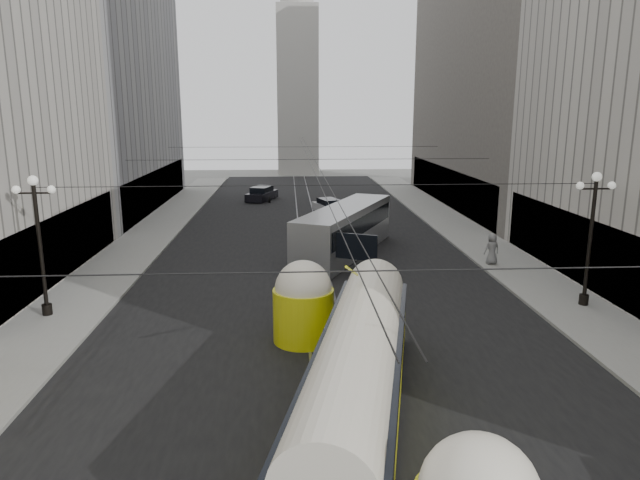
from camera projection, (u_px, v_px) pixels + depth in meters
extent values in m
cube|color=black|center=(310.00, 243.00, 40.90)|extent=(20.00, 85.00, 0.02)
cube|color=gray|center=(152.00, 233.00, 43.64)|extent=(4.00, 72.00, 0.15)
cube|color=gray|center=(460.00, 230.00, 44.94)|extent=(4.00, 72.00, 0.15)
cube|color=gray|center=(300.00, 243.00, 40.86)|extent=(0.12, 85.00, 0.04)
cube|color=gray|center=(321.00, 243.00, 40.94)|extent=(0.12, 85.00, 0.04)
cube|color=black|center=(62.00, 245.00, 31.42)|extent=(0.10, 18.00, 3.60)
cube|color=#999999|center=(84.00, 57.00, 51.81)|extent=(12.00, 28.00, 28.00)
cube|color=black|center=(158.00, 188.00, 54.79)|extent=(0.10, 25.20, 3.60)
cube|color=black|center=(575.00, 247.00, 30.99)|extent=(0.10, 18.00, 3.60)
cube|color=#514C47|center=(516.00, 37.00, 53.53)|extent=(12.00, 32.00, 32.00)
cube|color=black|center=(446.00, 186.00, 56.31)|extent=(0.10, 28.80, 3.60)
cube|color=#B2AFA8|center=(298.00, 92.00, 84.50)|extent=(6.00, 6.00, 24.00)
cylinder|color=black|center=(41.00, 251.00, 25.40)|extent=(0.18, 0.18, 6.00)
cylinder|color=black|center=(47.00, 309.00, 26.01)|extent=(0.44, 0.44, 0.50)
cylinder|color=black|center=(34.00, 193.00, 24.83)|extent=(1.60, 0.08, 0.08)
sphere|color=white|center=(33.00, 180.00, 24.71)|extent=(0.44, 0.44, 0.44)
sphere|color=white|center=(16.00, 190.00, 24.75)|extent=(0.36, 0.36, 0.36)
sphere|color=white|center=(51.00, 190.00, 24.83)|extent=(0.36, 0.36, 0.36)
cylinder|color=black|center=(590.00, 244.00, 26.76)|extent=(0.18, 0.18, 6.00)
cylinder|color=black|center=(584.00, 299.00, 27.37)|extent=(0.44, 0.44, 0.50)
cylinder|color=black|center=(596.00, 189.00, 26.19)|extent=(1.60, 0.08, 0.08)
sphere|color=white|center=(597.00, 177.00, 26.07)|extent=(0.44, 0.44, 0.44)
sphere|color=white|center=(580.00, 186.00, 26.12)|extent=(0.36, 0.36, 0.36)
sphere|color=white|center=(612.00, 185.00, 26.20)|extent=(0.36, 0.36, 0.36)
cylinder|color=black|center=(363.00, 271.00, 11.82)|extent=(25.00, 0.03, 0.03)
cylinder|color=black|center=(322.00, 185.00, 25.45)|extent=(25.00, 0.03, 0.03)
cylinder|color=black|center=(310.00, 159.00, 39.08)|extent=(25.00, 0.03, 0.03)
cylinder|color=black|center=(304.00, 147.00, 52.72)|extent=(25.00, 0.03, 0.03)
cylinder|color=black|center=(308.00, 158.00, 43.02)|extent=(0.03, 72.00, 0.03)
cylinder|color=black|center=(314.00, 158.00, 43.05)|extent=(0.03, 72.00, 0.03)
cube|color=#D1D212|center=(358.00, 392.00, 17.08)|extent=(5.41, 13.62, 1.63)
cube|color=black|center=(358.00, 415.00, 17.25)|extent=(5.32, 13.23, 0.29)
cube|color=black|center=(359.00, 360.00, 16.85)|extent=(5.38, 13.43, 0.81)
cylinder|color=silver|center=(359.00, 351.00, 16.79)|extent=(5.09, 13.36, 2.20)
cylinder|color=#D1D212|center=(303.00, 315.00, 23.25)|extent=(2.49, 2.49, 2.20)
sphere|color=silver|center=(303.00, 288.00, 23.00)|extent=(2.30, 2.30, 2.30)
cube|color=#9D9FA2|center=(345.00, 230.00, 37.32)|extent=(7.59, 12.36, 3.11)
cube|color=black|center=(345.00, 223.00, 37.21)|extent=(7.43, 11.98, 1.14)
cube|color=black|center=(356.00, 247.00, 31.24)|extent=(2.20, 1.10, 1.45)
cylinder|color=black|center=(330.00, 263.00, 33.44)|extent=(0.30, 1.04, 1.04)
cylinder|color=black|center=(374.00, 263.00, 33.58)|extent=(0.30, 1.04, 1.04)
cylinder|color=black|center=(322.00, 233.00, 41.55)|extent=(0.30, 1.04, 1.04)
cylinder|color=black|center=(357.00, 233.00, 41.69)|extent=(0.30, 1.04, 1.04)
cube|color=white|center=(329.00, 208.00, 52.78)|extent=(3.03, 4.53, 0.74)
cube|color=black|center=(329.00, 203.00, 52.67)|extent=(2.20, 2.68, 0.70)
cylinder|color=black|center=(321.00, 212.00, 51.38)|extent=(0.22, 0.60, 0.60)
cylinder|color=black|center=(338.00, 212.00, 51.47)|extent=(0.22, 0.60, 0.60)
cylinder|color=black|center=(320.00, 207.00, 54.16)|extent=(0.22, 0.60, 0.60)
cylinder|color=black|center=(336.00, 207.00, 54.25)|extent=(0.22, 0.60, 0.60)
cube|color=black|center=(262.00, 196.00, 60.20)|extent=(3.39, 5.05, 0.83)
cube|color=black|center=(262.00, 190.00, 60.07)|extent=(2.46, 2.99, 0.78)
cylinder|color=black|center=(253.00, 200.00, 58.64)|extent=(0.22, 0.66, 0.66)
cylinder|color=black|center=(270.00, 199.00, 58.73)|extent=(0.22, 0.66, 0.66)
cylinder|color=black|center=(254.00, 195.00, 61.73)|extent=(0.22, 0.66, 0.66)
cylinder|color=black|center=(270.00, 195.00, 61.83)|extent=(0.22, 0.66, 0.66)
imported|color=slate|center=(492.00, 249.00, 34.47)|extent=(1.00, 0.71, 1.89)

